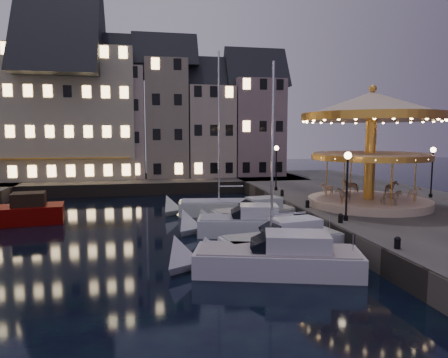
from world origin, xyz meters
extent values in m
plane|color=black|center=(0.00, 0.00, 0.00)|extent=(160.00, 160.00, 0.00)
cube|color=#474442|center=(14.00, 6.00, 0.65)|extent=(16.00, 56.00, 1.30)
cube|color=#474442|center=(-8.00, 28.00, 0.65)|extent=(44.00, 12.00, 1.30)
cube|color=#47423A|center=(6.00, 6.00, 0.65)|extent=(0.15, 44.00, 1.30)
cube|color=#47423A|center=(-6.00, 22.00, 0.65)|extent=(48.00, 0.15, 1.30)
cylinder|color=black|center=(7.20, 1.00, 1.45)|extent=(0.28, 0.28, 0.30)
cylinder|color=black|center=(7.20, 1.00, 3.20)|extent=(0.12, 0.12, 3.80)
sphere|color=#FFD18C|center=(7.20, 1.00, 5.25)|extent=(0.44, 0.44, 0.44)
cylinder|color=black|center=(7.20, 14.50, 1.45)|extent=(0.28, 0.28, 0.30)
cylinder|color=black|center=(7.20, 14.50, 3.20)|extent=(0.12, 0.12, 3.80)
sphere|color=#FFD18C|center=(7.20, 14.50, 5.25)|extent=(0.44, 0.44, 0.44)
cylinder|color=black|center=(18.50, 8.00, 1.45)|extent=(0.28, 0.28, 0.30)
cylinder|color=black|center=(18.50, 8.00, 3.20)|extent=(0.12, 0.12, 3.80)
sphere|color=#FFD18C|center=(18.50, 8.00, 5.25)|extent=(0.44, 0.44, 0.44)
cylinder|color=black|center=(6.60, -5.00, 1.50)|extent=(0.28, 0.28, 0.40)
sphere|color=black|center=(6.60, -5.00, 1.72)|extent=(0.30, 0.30, 0.30)
cylinder|color=black|center=(6.60, 0.50, 1.50)|extent=(0.28, 0.28, 0.40)
sphere|color=black|center=(6.60, 0.50, 1.72)|extent=(0.30, 0.30, 0.30)
cylinder|color=black|center=(6.60, 5.50, 1.50)|extent=(0.28, 0.28, 0.40)
sphere|color=black|center=(6.60, 5.50, 1.72)|extent=(0.30, 0.30, 0.30)
cylinder|color=black|center=(6.60, 11.00, 1.50)|extent=(0.28, 0.28, 0.40)
sphere|color=black|center=(6.60, 11.00, 1.72)|extent=(0.30, 0.30, 0.30)
cube|color=gray|center=(-19.50, 30.00, 6.80)|extent=(5.00, 8.00, 11.00)
cube|color=gray|center=(-14.05, 30.00, 7.30)|extent=(5.60, 8.00, 12.00)
cube|color=#AA998F|center=(-8.00, 30.00, 7.80)|extent=(6.20, 8.00, 13.00)
cube|color=gray|center=(-2.25, 30.00, 8.30)|extent=(5.00, 8.00, 14.00)
cube|color=#AA9B8A|center=(3.20, 30.00, 6.80)|extent=(5.60, 8.00, 11.00)
cube|color=gray|center=(9.25, 30.00, 7.30)|extent=(6.20, 8.00, 12.00)
cube|color=#BDB899|center=(-14.00, 30.00, 8.80)|extent=(16.00, 9.00, 15.00)
cube|color=silver|center=(1.33, -3.59, 0.45)|extent=(8.10, 4.56, 1.30)
cube|color=gray|center=(1.33, -3.59, 1.12)|extent=(7.68, 4.26, 0.10)
cube|color=silver|center=(2.21, -3.84, 1.55)|extent=(3.34, 2.65, 0.80)
cube|color=black|center=(0.73, -3.42, 1.45)|extent=(1.72, 2.08, 0.99)
cube|color=silver|center=(2.50, -0.96, 0.45)|extent=(6.98, 3.18, 1.30)
cube|color=gray|center=(2.50, -0.96, 1.12)|extent=(6.62, 2.96, 0.10)
cube|color=silver|center=(3.29, -0.81, 1.55)|extent=(2.79, 1.93, 0.80)
cube|color=black|center=(1.97, -1.05, 1.45)|extent=(1.38, 1.58, 0.93)
cylinder|color=silver|center=(1.84, -1.08, 5.63)|extent=(0.14, 0.14, 9.06)
cube|color=silver|center=(1.73, 3.84, 0.45)|extent=(6.69, 3.62, 1.30)
cube|color=gray|center=(1.73, 3.84, 1.12)|extent=(6.34, 3.37, 0.10)
cube|color=silver|center=(2.48, 3.69, 1.55)|extent=(2.72, 2.26, 0.80)
cube|color=black|center=(1.24, 3.94, 1.45)|extent=(1.41, 1.88, 0.90)
cube|color=silver|center=(3.00, 6.51, 0.45)|extent=(6.41, 3.23, 1.30)
cube|color=gray|center=(3.00, 6.51, 1.12)|extent=(6.08, 3.01, 0.10)
cube|color=silver|center=(3.72, 6.66, 1.55)|extent=(2.59, 1.97, 0.80)
cube|color=black|center=(2.52, 6.41, 1.45)|extent=(1.33, 1.61, 0.89)
cube|color=silver|center=(1.87, 10.53, 0.45)|extent=(8.30, 3.43, 1.30)
cube|color=gray|center=(1.87, 10.53, 1.12)|extent=(7.87, 3.19, 0.10)
cylinder|color=silver|center=(1.07, 10.63, 6.52)|extent=(0.14, 0.14, 10.84)
cube|color=#660200|center=(-14.69, 9.88, 0.55)|extent=(8.01, 3.76, 1.50)
cube|color=black|center=(-13.21, 10.09, 1.75)|extent=(2.50, 2.16, 1.03)
cylinder|color=#C8AC91|center=(11.29, 5.39, 1.57)|extent=(8.66, 8.66, 0.54)
cylinder|color=gold|center=(11.29, 5.39, 5.20)|extent=(0.76, 0.76, 6.71)
cylinder|color=#C8AC91|center=(11.29, 5.39, 5.09)|extent=(8.01, 8.01, 0.19)
cylinder|color=gold|center=(11.29, 5.39, 4.89)|extent=(8.31, 8.31, 0.38)
cone|color=#C8AC91|center=(11.29, 5.39, 8.66)|extent=(9.96, 9.96, 1.73)
cylinder|color=gold|center=(11.29, 5.39, 7.74)|extent=(9.96, 9.96, 0.54)
sphere|color=gold|center=(11.29, 5.39, 9.74)|extent=(0.54, 0.54, 0.54)
imported|color=#C8AC91|center=(14.18, 6.29, 2.38)|extent=(1.81, 1.31, 1.08)
camera|label=1|loc=(-4.52, -20.99, 6.49)|focal=32.00mm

